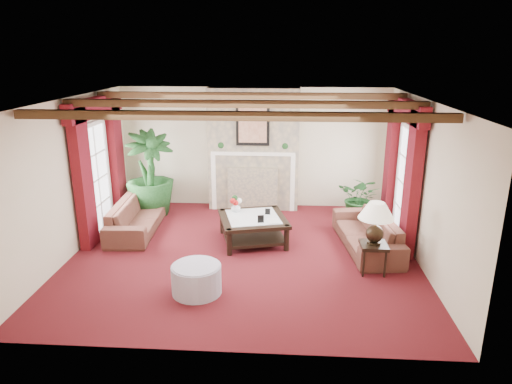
# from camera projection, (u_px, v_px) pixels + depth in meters

# --- Properties ---
(floor) EXTENTS (6.00, 6.00, 0.00)m
(floor) POSITION_uv_depth(u_px,v_px,m) (244.00, 254.00, 8.10)
(floor) COLOR #430C10
(floor) RESTS_ON ground
(ceiling) EXTENTS (6.00, 6.00, 0.00)m
(ceiling) POSITION_uv_depth(u_px,v_px,m) (242.00, 100.00, 7.29)
(ceiling) COLOR white
(ceiling) RESTS_ON floor
(back_wall) EXTENTS (6.00, 0.02, 2.70)m
(back_wall) POSITION_uv_depth(u_px,v_px,m) (254.00, 148.00, 10.31)
(back_wall) COLOR beige
(back_wall) RESTS_ON ground
(left_wall) EXTENTS (0.02, 5.50, 2.70)m
(left_wall) POSITION_uv_depth(u_px,v_px,m) (70.00, 178.00, 7.88)
(left_wall) COLOR beige
(left_wall) RESTS_ON ground
(right_wall) EXTENTS (0.02, 5.50, 2.70)m
(right_wall) POSITION_uv_depth(u_px,v_px,m) (424.00, 184.00, 7.51)
(right_wall) COLOR beige
(right_wall) RESTS_ON ground
(ceiling_beams) EXTENTS (6.00, 3.00, 0.12)m
(ceiling_beams) POSITION_uv_depth(u_px,v_px,m) (242.00, 104.00, 7.31)
(ceiling_beams) COLOR #342110
(ceiling_beams) RESTS_ON ceiling
(fireplace) EXTENTS (2.00, 0.52, 2.70)m
(fireplace) POSITION_uv_depth(u_px,v_px,m) (253.00, 88.00, 9.72)
(fireplace) COLOR tan
(fireplace) RESTS_ON ground
(french_door_left) EXTENTS (0.10, 1.10, 2.16)m
(french_door_left) POSITION_uv_depth(u_px,v_px,m) (91.00, 124.00, 8.60)
(french_door_left) COLOR white
(french_door_left) RESTS_ON ground
(french_door_right) EXTENTS (0.10, 1.10, 2.16)m
(french_door_right) POSITION_uv_depth(u_px,v_px,m) (411.00, 127.00, 8.23)
(french_door_right) COLOR white
(french_door_right) RESTS_ON ground
(curtains_left) EXTENTS (0.20, 2.40, 2.55)m
(curtains_left) POSITION_uv_depth(u_px,v_px,m) (94.00, 102.00, 8.47)
(curtains_left) COLOR #4C0A16
(curtains_left) RESTS_ON ground
(curtains_right) EXTENTS (0.20, 2.40, 2.55)m
(curtains_right) POSITION_uv_depth(u_px,v_px,m) (407.00, 104.00, 8.11)
(curtains_right) COLOR #4C0A16
(curtains_right) RESTS_ON ground
(sofa_left) EXTENTS (2.09, 0.81, 0.79)m
(sofa_left) POSITION_uv_depth(u_px,v_px,m) (136.00, 212.00, 9.04)
(sofa_left) COLOR #370F15
(sofa_left) RESTS_ON ground
(sofa_right) EXTENTS (2.21, 1.12, 0.80)m
(sofa_right) POSITION_uv_depth(u_px,v_px,m) (367.00, 227.00, 8.25)
(sofa_right) COLOR #370F15
(sofa_right) RESTS_ON ground
(potted_palm) EXTENTS (2.76, 2.81, 1.03)m
(potted_palm) POSITION_uv_depth(u_px,v_px,m) (151.00, 191.00, 9.95)
(potted_palm) COLOR black
(potted_palm) RESTS_ON ground
(small_plant) EXTENTS (1.59, 1.62, 0.75)m
(small_plant) POSITION_uv_depth(u_px,v_px,m) (360.00, 203.00, 9.66)
(small_plant) COLOR black
(small_plant) RESTS_ON ground
(coffee_table) EXTENTS (1.45, 1.45, 0.49)m
(coffee_table) POSITION_uv_depth(u_px,v_px,m) (253.00, 229.00, 8.58)
(coffee_table) COLOR black
(coffee_table) RESTS_ON ground
(side_table) EXTENTS (0.54, 0.54, 0.50)m
(side_table) POSITION_uv_depth(u_px,v_px,m) (373.00, 258.00, 7.38)
(side_table) COLOR black
(side_table) RESTS_ON ground
(ottoman) EXTENTS (0.74, 0.74, 0.43)m
(ottoman) POSITION_uv_depth(u_px,v_px,m) (197.00, 279.00, 6.76)
(ottoman) COLOR #9894A8
(ottoman) RESTS_ON ground
(table_lamp) EXTENTS (0.57, 0.57, 0.72)m
(table_lamp) POSITION_uv_depth(u_px,v_px,m) (376.00, 223.00, 7.20)
(table_lamp) COLOR black
(table_lamp) RESTS_ON side_table
(flower_vase) EXTENTS (0.19, 0.20, 0.18)m
(flower_vase) POSITION_uv_depth(u_px,v_px,m) (236.00, 207.00, 8.76)
(flower_vase) COLOR silver
(flower_vase) RESTS_ON coffee_table
(book) EXTENTS (0.21, 0.09, 0.28)m
(book) POSITION_uv_depth(u_px,v_px,m) (268.00, 215.00, 8.22)
(book) COLOR black
(book) RESTS_ON coffee_table
(photo_frame_a) EXTENTS (0.11, 0.04, 0.15)m
(photo_frame_a) POSITION_uv_depth(u_px,v_px,m) (261.00, 219.00, 8.19)
(photo_frame_a) COLOR black
(photo_frame_a) RESTS_ON coffee_table
(photo_frame_b) EXTENTS (0.10, 0.03, 0.13)m
(photo_frame_b) POSITION_uv_depth(u_px,v_px,m) (268.00, 212.00, 8.60)
(photo_frame_b) COLOR black
(photo_frame_b) RESTS_ON coffee_table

